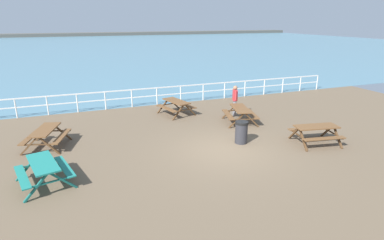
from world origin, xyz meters
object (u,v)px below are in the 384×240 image
Objects in this scene: picnic_table_near_left at (176,104)px; picnic_table_near_right at (44,168)px; visitor at (235,99)px; litter_bin at (241,132)px; picnic_table_far_right at (240,112)px; picnic_table_far_left at (46,134)px; picnic_table_mid_centre at (316,130)px.

picnic_table_near_left is 8.61m from picnic_table_near_right.
visitor reaches higher than litter_bin.
visitor reaches higher than picnic_table_far_right.
visitor is at bearing -66.01° from picnic_table_far_left.
picnic_table_far_right is (8.99, -0.02, 0.00)m from picnic_table_far_left.
visitor is at bearing -0.26° from picnic_table_far_right.
visitor is (2.87, -1.36, 0.36)m from picnic_table_near_left.
picnic_table_near_right is 3.34m from picnic_table_far_left.
picnic_table_far_right is 2.23× the size of litter_bin.
picnic_table_mid_centre is at bearing -22.14° from litter_bin.
picnic_table_near_left is 0.99× the size of picnic_table_far_left.
picnic_table_near_left is 2.24× the size of litter_bin.
picnic_table_far_right is (2.56, -2.53, 0.00)m from picnic_table_near_left.
picnic_table_far_right is at bearing -83.60° from picnic_table_near_right.
visitor reaches higher than picnic_table_far_left.
litter_bin is (-1.62, -3.61, -0.47)m from visitor.
picnic_table_near_left is 5.13m from litter_bin.
picnic_table_near_left is 1.00× the size of picnic_table_far_right.
picnic_table_near_right is 2.22× the size of litter_bin.
visitor is (-1.28, 4.79, 0.36)m from picnic_table_mid_centre.
picnic_table_near_right is at bearing -161.22° from picnic_table_far_left.
visitor is 3.98m from litter_bin.
picnic_table_near_right is 1.27× the size of visitor.
visitor is (0.31, 1.18, 0.36)m from picnic_table_far_right.
picnic_table_far_left is 8.99m from picnic_table_far_right.
picnic_table_mid_centre is 4.97m from visitor.
picnic_table_far_right is at bearing -73.22° from picnic_table_far_left.
litter_bin is at bearing 166.29° from picnic_table_far_right.
picnic_table_near_left is 3.60m from picnic_table_far_right.
picnic_table_near_right is 10.24m from visitor.
picnic_table_far_left is (-0.11, 3.33, 0.00)m from picnic_table_near_right.
picnic_table_far_right is at bearing 124.07° from picnic_table_mid_centre.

